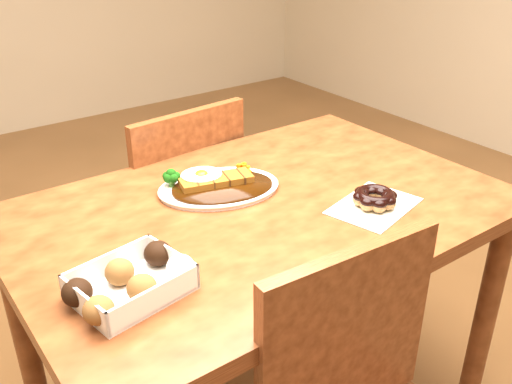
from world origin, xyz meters
TOP-DOWN VIEW (x-y plane):
  - table at (0.00, 0.00)m, footprint 1.20×0.80m
  - chair_far at (0.03, 0.54)m, footprint 0.46×0.46m
  - katsu_curry_plate at (-0.05, 0.13)m, footprint 0.36×0.30m
  - donut_box at (-0.41, -0.14)m, footprint 0.25×0.19m
  - pon_de_ring at (0.22, -0.17)m, footprint 0.25×0.21m

SIDE VIEW (x-z plane):
  - chair_far at x=0.03m, z-range 0.04..0.91m
  - table at x=0.00m, z-range 0.28..1.03m
  - katsu_curry_plate at x=-0.05m, z-range 0.73..0.80m
  - pon_de_ring at x=0.22m, z-range 0.75..0.79m
  - donut_box at x=-0.41m, z-range 0.75..0.81m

